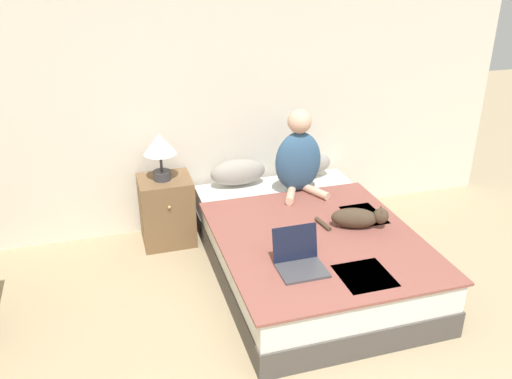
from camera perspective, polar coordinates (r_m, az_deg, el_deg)
wall_back at (r=4.89m, az=-3.90°, el=10.28°), size 5.64×0.05×2.55m
bed at (r=4.42m, az=5.46°, el=-6.35°), size 1.51×2.12×0.44m
pillow_near at (r=4.96m, az=-1.91°, el=1.84°), size 0.51×0.22×0.24m
pillow_far at (r=5.15m, az=5.18°, el=2.66°), size 0.51×0.22×0.24m
person_sitting at (r=4.77m, az=4.49°, el=3.39°), size 0.42×0.41×0.75m
cat_tabby at (r=4.30m, az=10.74°, el=-2.92°), size 0.51×0.33×0.18m
laptop_open at (r=3.76m, az=4.61°, el=-7.47°), size 0.33×0.31×0.27m
nightstand at (r=4.89m, az=-9.38°, el=-2.18°), size 0.46×0.43×0.62m
table_lamp at (r=4.64m, az=-10.08°, el=4.37°), size 0.28×0.28×0.42m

